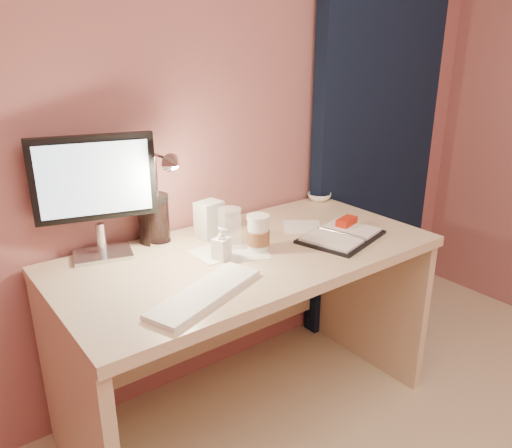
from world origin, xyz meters
TOP-DOWN VIEW (x-y plane):
  - room at (0.95, 1.69)m, footprint 3.50×3.50m
  - desk at (0.00, 1.45)m, footprint 1.40×0.70m
  - monitor at (-0.44, 1.66)m, footprint 0.40×0.19m
  - keyboard at (-0.31, 1.18)m, footprint 0.44×0.26m
  - planner at (0.37, 1.27)m, footprint 0.37×0.31m
  - paper_a at (-0.11, 1.43)m, footprint 0.17×0.17m
  - paper_b at (-0.01, 1.37)m, footprint 0.20×0.20m
  - paper_c at (0.33, 1.45)m, footprint 0.21×0.21m
  - coffee_cup at (0.03, 1.36)m, footprint 0.08×0.08m
  - clear_cup at (-0.03, 1.45)m, footprint 0.09×0.09m
  - bowl at (0.64, 1.67)m, footprint 0.13×0.13m
  - lotion_bottle at (-0.12, 1.38)m, footprint 0.07×0.07m
  - dark_jar at (-0.23, 1.67)m, footprint 0.12×0.12m
  - product_box at (-0.04, 1.58)m, footprint 0.11×0.09m
  - desk_lamp at (-0.23, 1.54)m, footprint 0.09×0.23m

SIDE VIEW (x-z plane):
  - desk at x=0.00m, z-range 0.14..0.87m
  - paper_b at x=-0.01m, z-range 0.73..0.73m
  - paper_c at x=0.33m, z-range 0.73..0.73m
  - paper_a at x=-0.11m, z-range 0.73..0.73m
  - keyboard at x=-0.31m, z-range 0.73..0.75m
  - planner at x=0.37m, z-range 0.72..0.77m
  - bowl at x=0.64m, z-range 0.73..0.77m
  - lotion_bottle at x=-0.12m, z-range 0.73..0.85m
  - coffee_cup at x=0.03m, z-range 0.73..0.86m
  - product_box at x=-0.04m, z-range 0.73..0.87m
  - clear_cup at x=-0.03m, z-range 0.73..0.88m
  - dark_jar at x=-0.23m, z-range 0.73..0.89m
  - desk_lamp at x=-0.23m, z-range 0.78..1.15m
  - monitor at x=-0.44m, z-range 0.77..1.21m
  - room at x=0.95m, z-range -0.61..2.89m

